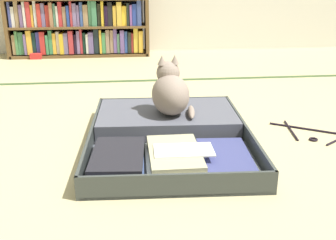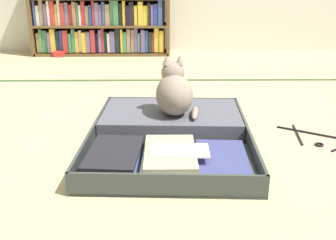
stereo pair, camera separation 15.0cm
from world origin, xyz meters
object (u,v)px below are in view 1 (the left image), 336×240
(open_suitcase, at_px, (167,133))
(clothes_hanger, at_px, (316,133))
(bookshelf, at_px, (78,14))
(black_cat, at_px, (170,92))
(small_red_pouch, at_px, (36,56))

(open_suitcase, distance_m, clothes_hanger, 0.73)
(bookshelf, height_order, clothes_hanger, bookshelf)
(black_cat, distance_m, clothes_hanger, 0.73)
(open_suitcase, relative_size, black_cat, 3.34)
(open_suitcase, distance_m, small_red_pouch, 2.21)
(open_suitcase, distance_m, black_cat, 0.21)
(open_suitcase, bearing_deg, bookshelf, 105.72)
(black_cat, xyz_separation_m, small_red_pouch, (-1.00, 1.86, -0.17))
(bookshelf, relative_size, open_suitcase, 1.34)
(open_suitcase, height_order, clothes_hanger, open_suitcase)
(clothes_hanger, relative_size, small_red_pouch, 3.99)
(open_suitcase, height_order, black_cat, black_cat)
(bookshelf, distance_m, clothes_hanger, 2.51)
(open_suitcase, relative_size, small_red_pouch, 9.37)
(small_red_pouch, bearing_deg, bookshelf, 17.51)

